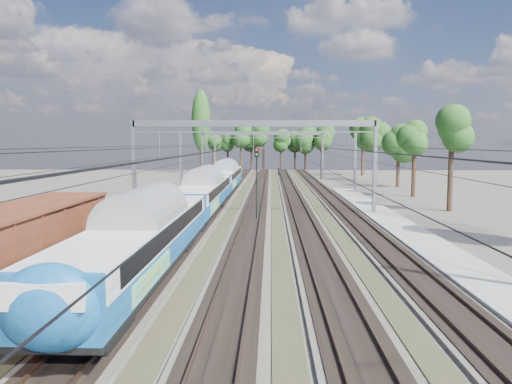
{
  "coord_description": "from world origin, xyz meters",
  "views": [
    {
      "loc": [
        1.65,
        -17.44,
        6.84
      ],
      "look_at": [
        0.42,
        23.74,
        2.8
      ],
      "focal_mm": 35.0,
      "sensor_mm": 36.0,
      "label": 1
    }
  ],
  "objects_px": {
    "signal_far": "(321,159)",
    "emu_train": "(204,189)",
    "signal_near": "(257,175)",
    "freight_boxcar": "(7,253)",
    "worker": "(279,172)"
  },
  "relations": [
    {
      "from": "freight_boxcar",
      "to": "signal_near",
      "type": "distance_m",
      "value": 26.16
    },
    {
      "from": "freight_boxcar",
      "to": "signal_far",
      "type": "height_order",
      "value": "signal_far"
    },
    {
      "from": "emu_train",
      "to": "signal_near",
      "type": "relative_size",
      "value": 10.3
    },
    {
      "from": "emu_train",
      "to": "signal_far",
      "type": "xyz_separation_m",
      "value": [
        15.77,
        50.67,
        1.05
      ]
    },
    {
      "from": "emu_train",
      "to": "signal_far",
      "type": "height_order",
      "value": "signal_far"
    },
    {
      "from": "emu_train",
      "to": "freight_boxcar",
      "type": "bearing_deg",
      "value": -99.85
    },
    {
      "from": "emu_train",
      "to": "signal_near",
      "type": "xyz_separation_m",
      "value": [
        4.9,
        -1.56,
        1.37
      ]
    },
    {
      "from": "freight_boxcar",
      "to": "worker",
      "type": "xyz_separation_m",
      "value": [
        12.31,
        82.2,
        -1.52
      ]
    },
    {
      "from": "emu_train",
      "to": "signal_near",
      "type": "bearing_deg",
      "value": -17.64
    },
    {
      "from": "emu_train",
      "to": "signal_far",
      "type": "relative_size",
      "value": 11.18
    },
    {
      "from": "emu_train",
      "to": "signal_near",
      "type": "distance_m",
      "value": 5.32
    },
    {
      "from": "signal_far",
      "to": "emu_train",
      "type": "bearing_deg",
      "value": -129.12
    },
    {
      "from": "signal_near",
      "to": "signal_far",
      "type": "xyz_separation_m",
      "value": [
        10.87,
        52.23,
        -0.32
      ]
    },
    {
      "from": "freight_boxcar",
      "to": "signal_far",
      "type": "distance_m",
      "value": 79.24
    },
    {
      "from": "signal_near",
      "to": "signal_far",
      "type": "bearing_deg",
      "value": 98.96
    }
  ]
}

